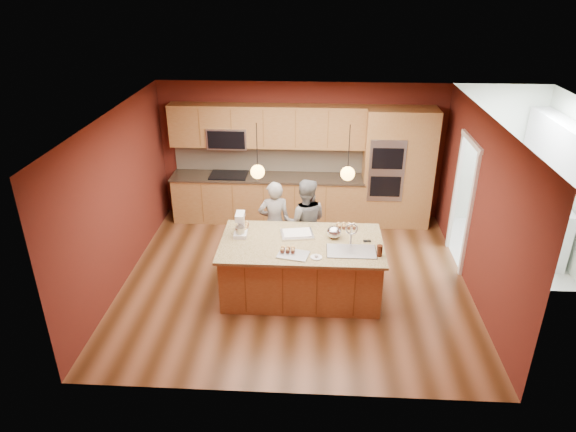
# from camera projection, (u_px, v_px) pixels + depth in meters

# --- Properties ---
(floor) EXTENTS (5.50, 5.50, 0.00)m
(floor) POSITION_uv_depth(u_px,v_px,m) (295.00, 279.00, 8.38)
(floor) COLOR #442611
(floor) RESTS_ON ground
(ceiling) EXTENTS (5.50, 5.50, 0.00)m
(ceiling) POSITION_uv_depth(u_px,v_px,m) (296.00, 117.00, 7.20)
(ceiling) COLOR white
(ceiling) RESTS_ON ground
(wall_back) EXTENTS (5.50, 0.00, 5.50)m
(wall_back) POSITION_uv_depth(u_px,v_px,m) (301.00, 151.00, 10.04)
(wall_back) COLOR #541C15
(wall_back) RESTS_ON ground
(wall_front) EXTENTS (5.50, 0.00, 5.50)m
(wall_front) POSITION_uv_depth(u_px,v_px,m) (285.00, 299.00, 5.54)
(wall_front) COLOR #541C15
(wall_front) RESTS_ON ground
(wall_left) EXTENTS (0.00, 5.00, 5.00)m
(wall_left) POSITION_uv_depth(u_px,v_px,m) (118.00, 200.00, 7.93)
(wall_left) COLOR #541C15
(wall_left) RESTS_ON ground
(wall_right) EXTENTS (0.00, 5.00, 5.00)m
(wall_right) POSITION_uv_depth(u_px,v_px,m) (480.00, 208.00, 7.65)
(wall_right) COLOR #541C15
(wall_right) RESTS_ON ground
(cabinet_run) EXTENTS (3.74, 0.64, 2.30)m
(cabinet_run) POSITION_uv_depth(u_px,v_px,m) (266.00, 173.00, 10.00)
(cabinet_run) COLOR #93592C
(cabinet_run) RESTS_ON floor
(oven_column) EXTENTS (1.30, 0.62, 2.30)m
(oven_column) POSITION_uv_depth(u_px,v_px,m) (397.00, 168.00, 9.76)
(oven_column) COLOR #93592C
(oven_column) RESTS_ON floor
(doorway_trim) EXTENTS (0.08, 1.11, 2.20)m
(doorway_trim) POSITION_uv_depth(u_px,v_px,m) (462.00, 204.00, 8.50)
(doorway_trim) COLOR white
(doorway_trim) RESTS_ON wall_right
(laundry_room) EXTENTS (2.60, 2.70, 2.70)m
(laundry_room) POSITION_uv_depth(u_px,v_px,m) (565.00, 147.00, 8.38)
(laundry_room) COLOR beige
(laundry_room) RESTS_ON ground
(pendant_left) EXTENTS (0.20, 0.20, 0.80)m
(pendant_left) POSITION_uv_depth(u_px,v_px,m) (258.00, 171.00, 7.20)
(pendant_left) COLOR black
(pendant_left) RESTS_ON ceiling
(pendant_right) EXTENTS (0.20, 0.20, 0.80)m
(pendant_right) POSITION_uv_depth(u_px,v_px,m) (348.00, 173.00, 7.14)
(pendant_right) COLOR black
(pendant_right) RESTS_ON ceiling
(island) EXTENTS (2.43, 1.36, 1.27)m
(island) POSITION_uv_depth(u_px,v_px,m) (302.00, 267.00, 7.84)
(island) COLOR #93592C
(island) RESTS_ON floor
(person_left) EXTENTS (0.60, 0.45, 1.48)m
(person_left) POSITION_uv_depth(u_px,v_px,m) (274.00, 223.00, 8.58)
(person_left) COLOR black
(person_left) RESTS_ON floor
(person_right) EXTENTS (0.74, 0.58, 1.53)m
(person_right) POSITION_uv_depth(u_px,v_px,m) (305.00, 222.00, 8.55)
(person_right) COLOR slate
(person_right) RESTS_ON floor
(stand_mixer) EXTENTS (0.20, 0.28, 0.37)m
(stand_mixer) POSITION_uv_depth(u_px,v_px,m) (240.00, 226.00, 7.78)
(stand_mixer) COLOR white
(stand_mixer) RESTS_ON island
(sheet_cake) EXTENTS (0.54, 0.44, 0.05)m
(sheet_cake) POSITION_uv_depth(u_px,v_px,m) (297.00, 234.00, 7.85)
(sheet_cake) COLOR white
(sheet_cake) RESTS_ON island
(cooling_rack) EXTENTS (0.48, 0.39, 0.02)m
(cooling_rack) POSITION_uv_depth(u_px,v_px,m) (293.00, 255.00, 7.29)
(cooling_rack) COLOR #A6A9AD
(cooling_rack) RESTS_ON island
(mixing_bowl) EXTENTS (0.22, 0.22, 0.19)m
(mixing_bowl) POSITION_uv_depth(u_px,v_px,m) (334.00, 232.00, 7.75)
(mixing_bowl) COLOR silver
(mixing_bowl) RESTS_ON island
(plate) EXTENTS (0.17, 0.17, 0.01)m
(plate) POSITION_uv_depth(u_px,v_px,m) (316.00, 257.00, 7.23)
(plate) COLOR silver
(plate) RESTS_ON island
(tumbler) EXTENTS (0.08, 0.08, 0.16)m
(tumbler) POSITION_uv_depth(u_px,v_px,m) (380.00, 251.00, 7.25)
(tumbler) COLOR #37170B
(tumbler) RESTS_ON island
(phone) EXTENTS (0.12, 0.07, 0.01)m
(phone) POSITION_uv_depth(u_px,v_px,m) (367.00, 241.00, 7.67)
(phone) COLOR black
(phone) RESTS_ON island
(cupcakes_left) EXTENTS (0.17, 0.33, 0.07)m
(cupcakes_left) POSITION_uv_depth(u_px,v_px,m) (243.00, 227.00, 8.03)
(cupcakes_left) COLOR tan
(cupcakes_left) RESTS_ON island
(cupcakes_rack) EXTENTS (0.22, 0.15, 0.07)m
(cupcakes_rack) POSITION_uv_depth(u_px,v_px,m) (288.00, 249.00, 7.35)
(cupcakes_rack) COLOR tan
(cupcakes_rack) RESTS_ON island
(cupcakes_right) EXTENTS (0.31, 0.16, 0.07)m
(cupcakes_right) POSITION_uv_depth(u_px,v_px,m) (346.00, 226.00, 8.07)
(cupcakes_right) COLOR tan
(cupcakes_right) RESTS_ON island
(washer) EXTENTS (0.69, 0.71, 1.02)m
(washer) POSITION_uv_depth(u_px,v_px,m) (545.00, 237.00, 8.63)
(washer) COLOR white
(washer) RESTS_ON floor
(dryer) EXTENTS (0.78, 0.80, 1.11)m
(dryer) POSITION_uv_depth(u_px,v_px,m) (528.00, 213.00, 9.36)
(dryer) COLOR white
(dryer) RESTS_ON floor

